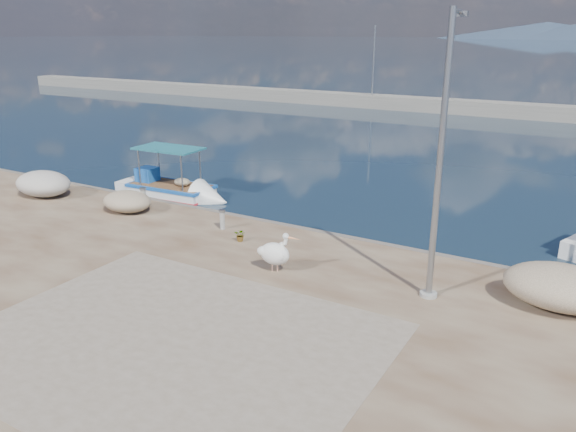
# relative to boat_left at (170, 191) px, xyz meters

# --- Properties ---
(ground) EXTENTS (1400.00, 1400.00, 0.00)m
(ground) POSITION_rel_boat_left_xyz_m (8.01, -7.07, -0.20)
(ground) COLOR #162635
(ground) RESTS_ON ground
(quay) EXTENTS (44.00, 22.00, 0.50)m
(quay) POSITION_rel_boat_left_xyz_m (8.01, -13.07, 0.05)
(quay) COLOR #513523
(quay) RESTS_ON ground
(quay_patch) EXTENTS (9.00, 7.00, 0.01)m
(quay_patch) POSITION_rel_boat_left_xyz_m (9.01, -10.07, 0.31)
(quay_patch) COLOR gray
(quay_patch) RESTS_ON quay
(breakwater) EXTENTS (120.00, 2.20, 7.50)m
(breakwater) POSITION_rel_boat_left_xyz_m (8.01, 32.93, 0.41)
(breakwater) COLOR gray
(breakwater) RESTS_ON ground
(boat_left) EXTENTS (5.34, 2.01, 2.53)m
(boat_left) POSITION_rel_boat_left_xyz_m (0.00, 0.00, 0.00)
(boat_left) COLOR white
(boat_left) RESTS_ON ground
(pelican) EXTENTS (1.24, 0.78, 1.18)m
(pelican) POSITION_rel_boat_left_xyz_m (9.02, -5.67, 0.86)
(pelican) COLOR tan
(pelican) RESTS_ON quay
(lamp_post) EXTENTS (0.44, 0.96, 7.00)m
(lamp_post) POSITION_rel_boat_left_xyz_m (13.22, -4.98, 3.60)
(lamp_post) COLOR gray
(lamp_post) RESTS_ON quay
(bollard_near) EXTENTS (0.23, 0.23, 0.70)m
(bollard_near) POSITION_rel_boat_left_xyz_m (5.57, -3.55, 0.68)
(bollard_near) COLOR gray
(bollard_near) RESTS_ON quay
(bollard_far) EXTENTS (0.26, 0.26, 0.78)m
(bollard_far) POSITION_rel_boat_left_xyz_m (1.44, -3.07, 0.73)
(bollard_far) COLOR gray
(bollard_far) RESTS_ON quay
(potted_plant) EXTENTS (0.44, 0.40, 0.42)m
(potted_plant) POSITION_rel_boat_left_xyz_m (6.78, -4.21, 0.51)
(potted_plant) COLOR #33722D
(potted_plant) RESTS_ON quay
(net_pile_a) EXTENTS (2.51, 1.82, 1.03)m
(net_pile_a) POSITION_rel_boat_left_xyz_m (-3.27, -3.97, 0.82)
(net_pile_a) COLOR #B9B2AB
(net_pile_a) RESTS_ON quay
(net_pile_b) EXTENTS (1.97, 1.53, 0.76)m
(net_pile_b) POSITION_rel_boat_left_xyz_m (1.26, -3.74, 0.68)
(net_pile_b) COLOR #C6AE93
(net_pile_b) RESTS_ON quay
(net_pile_c) EXTENTS (2.70, 1.93, 1.06)m
(net_pile_c) POSITION_rel_boat_left_xyz_m (16.15, -3.96, 0.83)
(net_pile_c) COLOR #C6AE93
(net_pile_c) RESTS_ON quay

